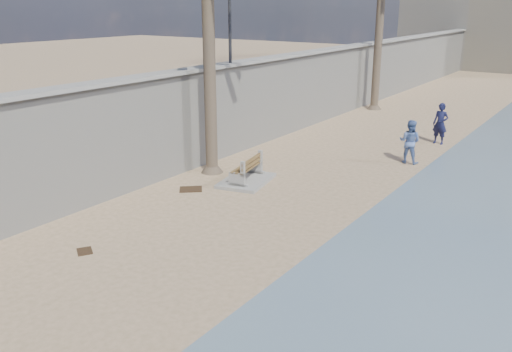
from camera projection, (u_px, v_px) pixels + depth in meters
The scene contains 8 objects.
ground_plane at pixel (59, 343), 9.70m from camera, with size 140.00×140.00×0.00m, color tan.
seawall at pixel (323, 86), 27.70m from camera, with size 0.45×70.00×3.50m, color gray.
wall_cap at pixel (325, 50), 27.15m from camera, with size 0.80×70.00×0.12m, color gray.
bench_far at pixel (246, 172), 18.27m from camera, with size 1.81×2.32×0.87m.
person_a at pixel (441, 121), 23.11m from camera, with size 0.73×0.49×2.03m, color #131535.
person_b at pixel (410, 139), 20.34m from camera, with size 0.89×0.69×1.84m, color #4E67A1.
debris_c at pixel (191, 189), 17.65m from camera, with size 0.72×0.58×0.03m, color #382616.
debris_d at pixel (85, 251), 13.25m from camera, with size 0.44×0.35×0.03m, color #382616.
Camera 1 is at (7.61, -4.89, 5.81)m, focal length 38.00 mm.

